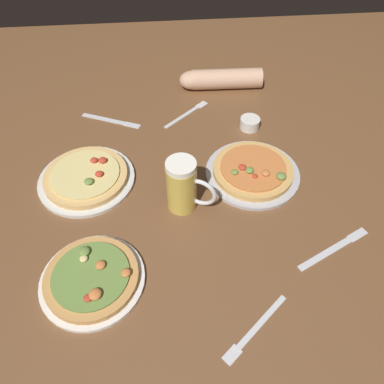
{
  "coord_description": "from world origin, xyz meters",
  "views": [
    {
      "loc": [
        -0.07,
        -0.73,
        0.86
      ],
      "look_at": [
        0.0,
        0.0,
        0.02
      ],
      "focal_mm": 34.73,
      "sensor_mm": 36.0,
      "label": 1
    }
  ],
  "objects_px": {
    "pizza_plate_near": "(92,278)",
    "knife_spare": "(111,120)",
    "pizza_plate_far": "(86,177)",
    "fork_spare": "(188,113)",
    "beer_mug_dark": "(183,186)",
    "knife_right": "(334,248)",
    "ramekin_sauce": "(250,123)",
    "pizza_plate_side": "(253,171)",
    "diner_arm": "(218,79)",
    "fork_left": "(255,329)"
  },
  "relations": [
    {
      "from": "pizza_plate_near",
      "to": "knife_spare",
      "type": "bearing_deg",
      "value": 88.95
    },
    {
      "from": "pizza_plate_far",
      "to": "fork_spare",
      "type": "height_order",
      "value": "pizza_plate_far"
    },
    {
      "from": "pizza_plate_near",
      "to": "beer_mug_dark",
      "type": "xyz_separation_m",
      "value": [
        0.25,
        0.23,
        0.07
      ]
    },
    {
      "from": "pizza_plate_far",
      "to": "knife_right",
      "type": "xyz_separation_m",
      "value": [
        0.69,
        -0.32,
        -0.01
      ]
    },
    {
      "from": "pizza_plate_far",
      "to": "fork_spare",
      "type": "relative_size",
      "value": 1.72
    },
    {
      "from": "beer_mug_dark",
      "to": "ramekin_sauce",
      "type": "distance_m",
      "value": 0.44
    },
    {
      "from": "pizza_plate_near",
      "to": "pizza_plate_side",
      "type": "relative_size",
      "value": 0.88
    },
    {
      "from": "diner_arm",
      "to": "pizza_plate_near",
      "type": "bearing_deg",
      "value": -117.45
    },
    {
      "from": "fork_spare",
      "to": "knife_spare",
      "type": "height_order",
      "value": "same"
    },
    {
      "from": "fork_left",
      "to": "knife_right",
      "type": "relative_size",
      "value": 0.79
    },
    {
      "from": "pizza_plate_side",
      "to": "knife_right",
      "type": "distance_m",
      "value": 0.34
    },
    {
      "from": "pizza_plate_far",
      "to": "knife_spare",
      "type": "relative_size",
      "value": 1.36
    },
    {
      "from": "pizza_plate_far",
      "to": "fork_left",
      "type": "height_order",
      "value": "pizza_plate_far"
    },
    {
      "from": "pizza_plate_near",
      "to": "fork_spare",
      "type": "distance_m",
      "value": 0.73
    },
    {
      "from": "fork_left",
      "to": "knife_right",
      "type": "xyz_separation_m",
      "value": [
        0.26,
        0.2,
        0.0
      ]
    },
    {
      "from": "diner_arm",
      "to": "knife_spare",
      "type": "bearing_deg",
      "value": -156.87
    },
    {
      "from": "pizza_plate_far",
      "to": "knife_right",
      "type": "relative_size",
      "value": 1.32
    },
    {
      "from": "pizza_plate_far",
      "to": "ramekin_sauce",
      "type": "height_order",
      "value": "pizza_plate_far"
    },
    {
      "from": "pizza_plate_far",
      "to": "beer_mug_dark",
      "type": "height_order",
      "value": "beer_mug_dark"
    },
    {
      "from": "pizza_plate_near",
      "to": "pizza_plate_far",
      "type": "relative_size",
      "value": 0.88
    },
    {
      "from": "pizza_plate_near",
      "to": "pizza_plate_far",
      "type": "height_order",
      "value": "pizza_plate_near"
    },
    {
      "from": "beer_mug_dark",
      "to": "ramekin_sauce",
      "type": "relative_size",
      "value": 2.44
    },
    {
      "from": "pizza_plate_near",
      "to": "fork_spare",
      "type": "bearing_deg",
      "value": 66.16
    },
    {
      "from": "knife_right",
      "to": "beer_mug_dark",
      "type": "bearing_deg",
      "value": 154.26
    },
    {
      "from": "beer_mug_dark",
      "to": "knife_right",
      "type": "distance_m",
      "value": 0.45
    },
    {
      "from": "fork_left",
      "to": "knife_spare",
      "type": "bearing_deg",
      "value": 114.59
    },
    {
      "from": "beer_mug_dark",
      "to": "diner_arm",
      "type": "height_order",
      "value": "beer_mug_dark"
    },
    {
      "from": "pizza_plate_far",
      "to": "pizza_plate_side",
      "type": "height_order",
      "value": "pizza_plate_side"
    },
    {
      "from": "pizza_plate_side",
      "to": "diner_arm",
      "type": "relative_size",
      "value": 0.91
    },
    {
      "from": "fork_spare",
      "to": "knife_spare",
      "type": "bearing_deg",
      "value": -176.7
    },
    {
      "from": "knife_right",
      "to": "diner_arm",
      "type": "height_order",
      "value": "diner_arm"
    },
    {
      "from": "pizza_plate_near",
      "to": "fork_spare",
      "type": "xyz_separation_m",
      "value": [
        0.3,
        0.67,
        -0.01
      ]
    },
    {
      "from": "pizza_plate_far",
      "to": "pizza_plate_side",
      "type": "xyz_separation_m",
      "value": [
        0.52,
        -0.02,
        -0.0
      ]
    },
    {
      "from": "pizza_plate_far",
      "to": "knife_spare",
      "type": "distance_m",
      "value": 0.3
    },
    {
      "from": "pizza_plate_far",
      "to": "fork_left",
      "type": "relative_size",
      "value": 1.68
    },
    {
      "from": "pizza_plate_near",
      "to": "knife_right",
      "type": "distance_m",
      "value": 0.64
    },
    {
      "from": "knife_spare",
      "to": "ramekin_sauce",
      "type": "bearing_deg",
      "value": -9.43
    },
    {
      "from": "knife_spare",
      "to": "beer_mug_dark",
      "type": "bearing_deg",
      "value": -60.96
    },
    {
      "from": "beer_mug_dark",
      "to": "knife_right",
      "type": "height_order",
      "value": "beer_mug_dark"
    },
    {
      "from": "pizza_plate_near",
      "to": "knife_right",
      "type": "bearing_deg",
      "value": 3.46
    },
    {
      "from": "fork_left",
      "to": "knife_spare",
      "type": "relative_size",
      "value": 0.81
    },
    {
      "from": "fork_left",
      "to": "pizza_plate_far",
      "type": "bearing_deg",
      "value": 130.06
    },
    {
      "from": "ramekin_sauce",
      "to": "diner_arm",
      "type": "xyz_separation_m",
      "value": [
        -0.08,
        0.26,
        0.02
      ]
    },
    {
      "from": "beer_mug_dark",
      "to": "pizza_plate_near",
      "type": "bearing_deg",
      "value": -137.17
    },
    {
      "from": "beer_mug_dark",
      "to": "fork_spare",
      "type": "distance_m",
      "value": 0.45
    },
    {
      "from": "beer_mug_dark",
      "to": "fork_left",
      "type": "bearing_deg",
      "value": -70.65
    },
    {
      "from": "pizza_plate_far",
      "to": "beer_mug_dark",
      "type": "distance_m",
      "value": 0.33
    },
    {
      "from": "pizza_plate_side",
      "to": "fork_spare",
      "type": "distance_m",
      "value": 0.38
    },
    {
      "from": "pizza_plate_near",
      "to": "fork_left",
      "type": "bearing_deg",
      "value": -22.46
    },
    {
      "from": "knife_spare",
      "to": "diner_arm",
      "type": "relative_size",
      "value": 0.67
    }
  ]
}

